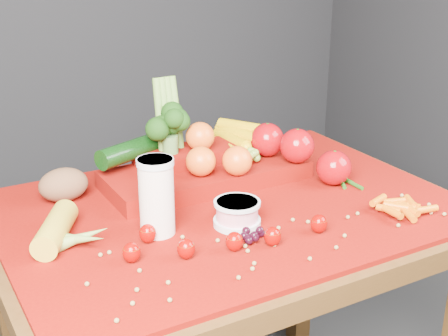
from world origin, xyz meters
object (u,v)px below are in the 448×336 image
milk_glass (156,194)px  yogurt_bowl (237,212)px  produce_mound (218,158)px  table (228,245)px

milk_glass → yogurt_bowl: milk_glass is taller
produce_mound → milk_glass: bearing=-142.7°
table → yogurt_bowl: size_ratio=10.39×
milk_glass → table: bearing=13.7°
yogurt_bowl → produce_mound: 0.27m
table → milk_glass: bearing=-166.3°
yogurt_bowl → produce_mound: produce_mound is taller
table → milk_glass: 0.29m
yogurt_bowl → produce_mound: bearing=70.0°
milk_glass → yogurt_bowl: (0.17, -0.05, -0.06)m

